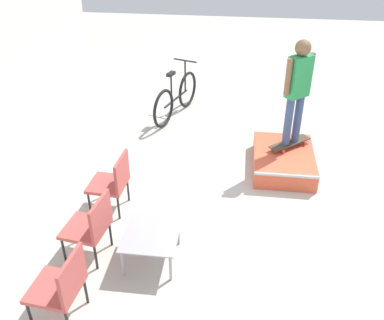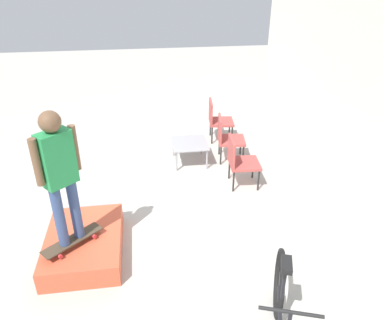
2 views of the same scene
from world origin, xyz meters
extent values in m
plane|color=#B7B2A8|center=(0.00, 0.00, 0.00)|extent=(24.00, 24.00, 0.00)
cube|color=white|center=(0.00, 4.51, 1.50)|extent=(12.00, 0.06, 3.00)
cube|color=#DB5638|center=(1.45, -0.48, 0.15)|extent=(1.39, 1.00, 0.30)
cylinder|color=#B7B7BC|center=(0.76, -0.48, 0.30)|extent=(0.05, 1.00, 0.05)
cube|color=#473828|center=(1.65, -0.58, 0.39)|extent=(0.68, 0.75, 0.02)
cylinder|color=red|center=(1.90, -0.70, 0.36)|extent=(0.06, 0.06, 0.05)
cylinder|color=red|center=(1.72, -0.85, 0.36)|extent=(0.06, 0.06, 0.05)
cylinder|color=red|center=(1.57, -0.31, 0.36)|extent=(0.06, 0.06, 0.05)
cylinder|color=red|center=(1.40, -0.46, 0.36)|extent=(0.06, 0.06, 0.05)
cylinder|color=#384C7A|center=(1.58, -0.50, 0.82)|extent=(0.13, 0.13, 0.84)
cylinder|color=#384C7A|center=(1.72, -0.66, 0.82)|extent=(0.13, 0.13, 0.84)
cube|color=#28934C|center=(1.65, -0.58, 1.58)|extent=(0.40, 0.42, 0.67)
cylinder|color=brown|center=(1.49, -0.40, 1.63)|extent=(0.09, 0.09, 0.57)
cylinder|color=brown|center=(1.81, -0.76, 1.63)|extent=(0.09, 0.09, 0.57)
sphere|color=brown|center=(1.65, -0.58, 2.04)|extent=(0.25, 0.25, 0.25)
cube|color=#9E9EA3|center=(-0.95, 1.30, 0.41)|extent=(0.73, 0.69, 0.02)
cylinder|color=#9E9EA3|center=(-1.27, 1.01, 0.20)|extent=(0.04, 0.04, 0.41)
cylinder|color=#9E9EA3|center=(-0.63, 1.01, 0.20)|extent=(0.04, 0.04, 0.41)
cylinder|color=#9E9EA3|center=(-1.27, 1.60, 0.20)|extent=(0.04, 0.04, 0.41)
cylinder|color=#9E9EA3|center=(-0.63, 1.60, 0.20)|extent=(0.04, 0.04, 0.41)
cylinder|color=black|center=(-1.68, 2.34, 0.20)|extent=(0.03, 0.03, 0.40)
cylinder|color=black|center=(-2.12, 2.38, 0.20)|extent=(0.03, 0.03, 0.40)
cylinder|color=black|center=(-1.72, 1.90, 0.20)|extent=(0.03, 0.03, 0.40)
cylinder|color=black|center=(-2.16, 1.95, 0.20)|extent=(0.03, 0.03, 0.40)
cube|color=#B74C47|center=(-1.92, 2.14, 0.42)|extent=(0.57, 0.57, 0.05)
cube|color=#B74C47|center=(-1.95, 1.90, 0.68)|extent=(0.52, 0.09, 0.46)
cylinder|color=black|center=(-0.70, 2.33, 0.20)|extent=(0.03, 0.03, 0.40)
cylinder|color=black|center=(-1.14, 2.39, 0.20)|extent=(0.03, 0.03, 0.40)
cylinder|color=black|center=(-0.76, 1.89, 0.20)|extent=(0.03, 0.03, 0.40)
cylinder|color=black|center=(-1.20, 1.95, 0.20)|extent=(0.03, 0.03, 0.40)
cube|color=#B74C47|center=(-0.95, 2.14, 0.42)|extent=(0.59, 0.59, 0.05)
cube|color=#B74C47|center=(-0.98, 1.91, 0.68)|extent=(0.52, 0.11, 0.46)
cylinder|color=black|center=(0.25, 2.35, 0.20)|extent=(0.03, 0.03, 0.40)
cylinder|color=black|center=(-0.19, 2.38, 0.20)|extent=(0.03, 0.03, 0.40)
cylinder|color=black|center=(0.23, 1.91, 0.20)|extent=(0.03, 0.03, 0.40)
cylinder|color=black|center=(-0.21, 1.94, 0.20)|extent=(0.03, 0.03, 0.40)
cube|color=#B74C47|center=(0.02, 2.14, 0.42)|extent=(0.55, 0.55, 0.05)
cube|color=#B74C47|center=(0.00, 1.90, 0.68)|extent=(0.52, 0.07, 0.46)
torus|color=black|center=(2.73, 1.81, 0.39)|extent=(0.76, 0.30, 0.78)
cylinder|color=black|center=(3.05, 1.70, 0.68)|extent=(0.04, 0.04, 0.57)
cube|color=black|center=(3.05, 1.70, 0.99)|extent=(0.24, 0.16, 0.06)
cylinder|color=black|center=(3.65, 1.50, 1.07)|extent=(0.20, 0.50, 0.03)
camera|label=1|loc=(-4.86, 0.30, 4.01)|focal=40.00mm
camera|label=2|loc=(5.59, 0.42, 3.58)|focal=35.00mm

